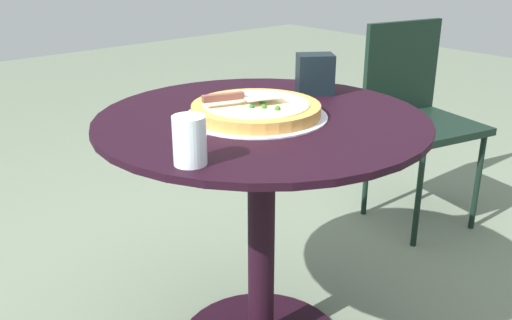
{
  "coord_description": "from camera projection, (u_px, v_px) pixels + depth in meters",
  "views": [
    {
      "loc": [
        -0.96,
        -1.08,
        1.18
      ],
      "look_at": [
        -0.01,
        0.01,
        0.62
      ],
      "focal_mm": 40.21,
      "sensor_mm": 36.0,
      "label": 1
    }
  ],
  "objects": [
    {
      "name": "pizza_server",
      "position": [
        241.0,
        96.0,
        1.47
      ],
      "size": [
        0.21,
        0.11,
        0.02
      ],
      "color": "silver",
      "rests_on": "pizza_on_tray"
    },
    {
      "name": "pizza_on_tray",
      "position": [
        256.0,
        110.0,
        1.5
      ],
      "size": [
        0.38,
        0.38,
        0.05
      ],
      "color": "silver",
      "rests_on": "patio_table"
    },
    {
      "name": "drinking_cup",
      "position": [
        190.0,
        140.0,
        1.18
      ],
      "size": [
        0.07,
        0.07,
        0.1
      ],
      "primitive_type": "cylinder",
      "color": "silver",
      "rests_on": "patio_table"
    },
    {
      "name": "patio_table",
      "position": [
        261.0,
        192.0,
        1.59
      ],
      "size": [
        0.88,
        0.88,
        0.74
      ],
      "color": "black",
      "rests_on": "ground"
    },
    {
      "name": "patio_chair_near",
      "position": [
        416.0,
        108.0,
        2.44
      ],
      "size": [
        0.47,
        0.47,
        0.85
      ],
      "color": "black",
      "rests_on": "ground"
    },
    {
      "name": "napkin_dispenser",
      "position": [
        315.0,
        74.0,
        1.71
      ],
      "size": [
        0.13,
        0.12,
        0.12
      ],
      "primitive_type": "cube",
      "rotation": [
        0.0,
        0.0,
        2.53
      ],
      "color": "black",
      "rests_on": "patio_table"
    }
  ]
}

